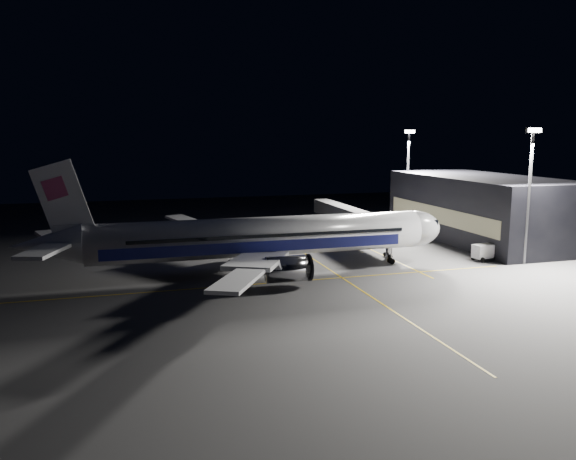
# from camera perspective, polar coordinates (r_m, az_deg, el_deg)

# --- Properties ---
(ground) EXTENTS (200.00, 200.00, 0.00)m
(ground) POSITION_cam_1_polar(r_m,az_deg,el_deg) (81.24, -2.66, -4.34)
(ground) COLOR #4C4C4F
(ground) RESTS_ON ground
(guide_line_main) EXTENTS (0.25, 80.00, 0.01)m
(guide_line_main) POSITION_cam_1_polar(r_m,az_deg,el_deg) (84.07, 3.99, -3.87)
(guide_line_main) COLOR gold
(guide_line_main) RESTS_ON ground
(guide_line_cross) EXTENTS (70.00, 0.25, 0.01)m
(guide_line_cross) POSITION_cam_1_polar(r_m,az_deg,el_deg) (75.60, -1.59, -5.40)
(guide_line_cross) COLOR gold
(guide_line_cross) RESTS_ON ground
(guide_line_side) EXTENTS (0.25, 40.00, 0.01)m
(guide_line_side) POSITION_cam_1_polar(r_m,az_deg,el_deg) (97.60, 8.59, -2.06)
(guide_line_side) COLOR gold
(guide_line_side) RESTS_ON ground
(airliner) EXTENTS (61.48, 54.22, 16.64)m
(airliner) POSITION_cam_1_polar(r_m,az_deg,el_deg) (79.91, -3.44, -0.80)
(airliner) COLOR silver
(airliner) RESTS_ON ground
(terminal) EXTENTS (18.12, 40.00, 12.00)m
(terminal) POSITION_cam_1_polar(r_m,az_deg,el_deg) (112.02, 19.02, 2.12)
(terminal) COLOR black
(terminal) RESTS_ON ground
(jet_bridge) EXTENTS (3.60, 34.40, 6.30)m
(jet_bridge) POSITION_cam_1_polar(r_m,az_deg,el_deg) (104.06, 6.80, 1.26)
(jet_bridge) COLOR #B2B2B7
(jet_bridge) RESTS_ON ground
(floodlight_mast_north) EXTENTS (2.40, 0.68, 20.70)m
(floodlight_mast_north) POSITION_cam_1_polar(r_m,az_deg,el_deg) (123.56, 12.08, 6.06)
(floodlight_mast_north) COLOR #59595E
(floodlight_mast_north) RESTS_ON ground
(floodlight_mast_south) EXTENTS (2.40, 0.67, 20.70)m
(floodlight_mast_south) POSITION_cam_1_polar(r_m,az_deg,el_deg) (91.93, 23.34, 4.33)
(floodlight_mast_south) COLOR #59595E
(floodlight_mast_south) RESTS_ON ground
(service_truck) EXTENTS (5.26, 2.74, 2.57)m
(service_truck) POSITION_cam_1_polar(r_m,az_deg,el_deg) (94.36, 19.58, -2.07)
(service_truck) COLOR white
(service_truck) RESTS_ON ground
(baggage_tug) EXTENTS (2.58, 2.35, 1.53)m
(baggage_tug) POSITION_cam_1_polar(r_m,az_deg,el_deg) (97.33, -6.75, -1.63)
(baggage_tug) COLOR black
(baggage_tug) RESTS_ON ground
(safety_cone_a) EXTENTS (0.38, 0.38, 0.56)m
(safety_cone_a) POSITION_cam_1_polar(r_m,az_deg,el_deg) (84.39, -5.21, -3.65)
(safety_cone_a) COLOR #F8400A
(safety_cone_a) RESTS_ON ground
(safety_cone_b) EXTENTS (0.39, 0.39, 0.58)m
(safety_cone_b) POSITION_cam_1_polar(r_m,az_deg,el_deg) (84.17, -6.01, -3.69)
(safety_cone_b) COLOR #F8400A
(safety_cone_b) RESTS_ON ground
(safety_cone_c) EXTENTS (0.34, 0.34, 0.52)m
(safety_cone_c) POSITION_cam_1_polar(r_m,az_deg,el_deg) (86.96, -2.72, -3.24)
(safety_cone_c) COLOR #F8400A
(safety_cone_c) RESTS_ON ground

